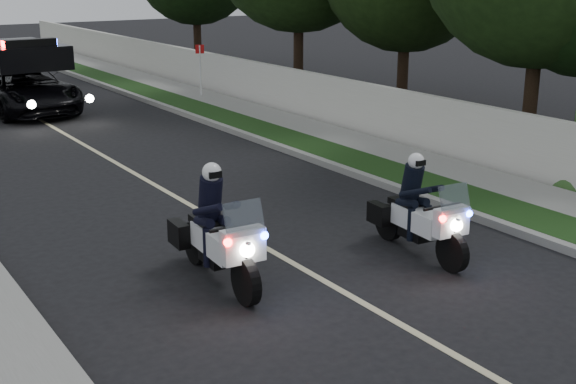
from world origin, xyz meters
The scene contains 14 objects.
ground centered at (0.00, 0.00, 0.00)m, with size 120.00×120.00×0.00m, color black.
curb_right centered at (4.10, 10.00, 0.07)m, with size 0.20×60.00×0.15m, color gray.
grass_verge centered at (4.80, 10.00, 0.08)m, with size 1.20×60.00×0.16m, color #193814.
sidewalk_right centered at (6.10, 10.00, 0.08)m, with size 1.40×60.00×0.16m, color gray.
property_wall centered at (7.10, 10.00, 0.75)m, with size 0.22×60.00×1.50m, color beige.
lane_marking centered at (0.00, 10.00, 0.00)m, with size 0.12×50.00×0.01m, color #BFB78C.
police_moto_left centered at (-1.34, 1.14, 0.00)m, with size 0.76×2.16×1.84m, color silver, non-canonical shape.
police_moto_right centered at (1.96, 0.34, 0.00)m, with size 0.70×2.01×1.71m, color silver, non-canonical shape.
police_suv centered at (0.02, 17.11, 0.00)m, with size 2.51×5.41×2.63m, color black.
sign_post centered at (6.00, 16.09, 0.00)m, with size 0.32×0.32×2.04m, color #A70B26, non-canonical shape.
tree_right_b centered at (9.24, 4.10, 0.00)m, with size 6.01×6.01×10.02m, color #1C3812, non-canonical shape.
tree_right_c centered at (10.38, 10.19, 0.00)m, with size 5.47×5.47×9.12m, color #1B3410, non-canonical shape.
tree_right_d centered at (9.30, 14.67, 0.00)m, with size 6.49×6.49×10.82m, color #1E3B13, non-canonical shape.
tree_right_e centered at (9.82, 23.87, 0.00)m, with size 5.71×5.71×9.51m, color black, non-canonical shape.
Camera 1 is at (-6.22, -8.15, 4.55)m, focal length 46.50 mm.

